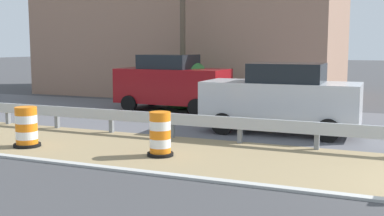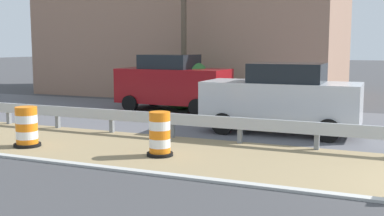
# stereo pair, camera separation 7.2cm
# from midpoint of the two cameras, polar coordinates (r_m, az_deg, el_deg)

# --- Properties ---
(guardrail_median) EXTENTS (0.18, 42.53, 0.71)m
(guardrail_median) POSITION_cam_midpoint_polar(r_m,az_deg,el_deg) (12.50, 14.65, -2.50)
(guardrail_median) COLOR #ADB2B7
(guardrail_median) RESTS_ON ground
(traffic_barrel_nearest) EXTENTS (0.63, 0.63, 1.06)m
(traffic_barrel_nearest) POSITION_cam_midpoint_polar(r_m,az_deg,el_deg) (11.50, -3.64, -3.32)
(traffic_barrel_nearest) COLOR orange
(traffic_barrel_nearest) RESTS_ON ground
(traffic_barrel_close) EXTENTS (0.69, 0.69, 1.04)m
(traffic_barrel_close) POSITION_cam_midpoint_polar(r_m,az_deg,el_deg) (13.24, -18.75, -2.32)
(traffic_barrel_close) COLOR orange
(traffic_barrel_close) RESTS_ON ground
(car_trailing_far_lane) EXTENTS (2.12, 4.61, 2.09)m
(car_trailing_far_lane) POSITION_cam_midpoint_polar(r_m,az_deg,el_deg) (14.65, 10.67, 1.13)
(car_trailing_far_lane) COLOR silver
(car_trailing_far_lane) RESTS_ON ground
(car_distant_a) EXTENTS (2.20, 4.45, 2.25)m
(car_distant_a) POSITION_cam_midpoint_polar(r_m,az_deg,el_deg) (19.44, -2.15, 3.00)
(car_distant_a) COLOR maroon
(car_distant_a) RESTS_ON ground
(roadside_shop_near) EXTENTS (9.24, 16.12, 6.69)m
(roadside_shop_near) POSITION_cam_midpoint_polar(r_m,az_deg,el_deg) (27.13, 0.65, 8.97)
(roadside_shop_near) COLOR #93705B
(roadside_shop_near) RESTS_ON ground
(utility_pole_near) EXTENTS (0.24, 1.80, 7.08)m
(utility_pole_near) POSITION_cam_midpoint_polar(r_m,az_deg,el_deg) (21.44, -0.88, 10.29)
(utility_pole_near) COLOR brown
(utility_pole_near) RESTS_ON ground
(bush_roadside) EXTENTS (2.50, 2.50, 2.12)m
(bush_roadside) POSITION_cam_midpoint_polar(r_m,az_deg,el_deg) (19.92, -1.11, 2.93)
(bush_roadside) COLOR #337533
(bush_roadside) RESTS_ON ground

